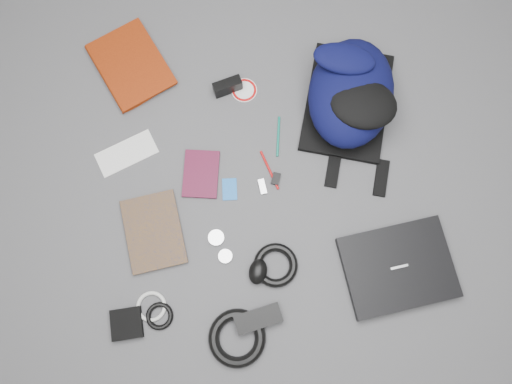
{
  "coord_description": "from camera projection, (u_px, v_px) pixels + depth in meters",
  "views": [
    {
      "loc": [
        -0.04,
        -0.37,
        1.61
      ],
      "look_at": [
        0.0,
        0.0,
        0.02
      ],
      "focal_mm": 35.0,
      "sensor_mm": 36.0,
      "label": 1
    }
  ],
  "objects": [
    {
      "name": "cable_coil",
      "position": [
        276.0,
        265.0,
        1.58
      ],
      "size": [
        0.18,
        0.18,
        0.03
      ],
      "primitive_type": "torus",
      "rotation": [
        0.0,
        0.0,
        0.35
      ],
      "color": "black",
      "rests_on": "ground"
    },
    {
      "name": "earbud_coil",
      "position": [
        160.0,
        316.0,
        1.55
      ],
      "size": [
        0.1,
        0.1,
        0.02
      ],
      "primitive_type": "torus",
      "rotation": [
        0.0,
        0.0,
        0.19
      ],
      "color": "black",
      "rests_on": "ground"
    },
    {
      "name": "usb_black",
      "position": [
        208.0,
        178.0,
        1.66
      ],
      "size": [
        0.04,
        0.07,
        0.01
      ],
      "primitive_type": "cube",
      "rotation": [
        0.0,
        0.0,
        0.31
      ],
      "color": "black",
      "rests_on": "ground"
    },
    {
      "name": "pen_red",
      "position": [
        269.0,
        170.0,
        1.66
      ],
      "size": [
        0.05,
        0.14,
        0.01
      ],
      "primitive_type": "cylinder",
      "rotation": [
        1.57,
        0.0,
        0.32
      ],
      "color": "#B80E0E",
      "rests_on": "ground"
    },
    {
      "name": "power_brick",
      "position": [
        258.0,
        319.0,
        1.54
      ],
      "size": [
        0.15,
        0.09,
        0.04
      ],
      "primitive_type": "cube",
      "rotation": [
        0.0,
        0.0,
        0.21
      ],
      "color": "black",
      "rests_on": "ground"
    },
    {
      "name": "key_fob",
      "position": [
        276.0,
        179.0,
        1.66
      ],
      "size": [
        0.04,
        0.05,
        0.01
      ],
      "primitive_type": "cube",
      "rotation": [
        0.0,
        0.0,
        -0.34
      ],
      "color": "black",
      "rests_on": "ground"
    },
    {
      "name": "comic_book",
      "position": [
        126.0,
        238.0,
        1.61
      ],
      "size": [
        0.21,
        0.27,
        0.02
      ],
      "primitive_type": "imported",
      "rotation": [
        0.0,
        0.0,
        0.13
      ],
      "color": "#9C660B",
      "rests_on": "ground"
    },
    {
      "name": "id_badge",
      "position": [
        230.0,
        189.0,
        1.65
      ],
      "size": [
        0.05,
        0.08,
        0.0
      ],
      "primitive_type": "cube",
      "rotation": [
        0.0,
        0.0,
        -0.05
      ],
      "color": "blue",
      "rests_on": "ground"
    },
    {
      "name": "envelope",
      "position": [
        127.0,
        153.0,
        1.68
      ],
      "size": [
        0.22,
        0.16,
        0.0
      ],
      "primitive_type": "cube",
      "rotation": [
        0.0,
        0.0,
        0.37
      ],
      "color": "white",
      "rests_on": "ground"
    },
    {
      "name": "ground",
      "position": [
        256.0,
        193.0,
        1.65
      ],
      "size": [
        4.0,
        4.0,
        0.0
      ],
      "primitive_type": "plane",
      "color": "#4F4F51",
      "rests_on": "ground"
    },
    {
      "name": "sticker_disc",
      "position": [
        244.0,
        90.0,
        1.73
      ],
      "size": [
        0.11,
        0.11,
        0.0
      ],
      "primitive_type": "cylinder",
      "rotation": [
        0.0,
        0.0,
        -0.27
      ],
      "color": "white",
      "rests_on": "ground"
    },
    {
      "name": "dvd_case",
      "position": [
        201.0,
        174.0,
        1.66
      ],
      "size": [
        0.14,
        0.18,
        0.01
      ],
      "primitive_type": "cube",
      "rotation": [
        0.0,
        0.0,
        -0.15
      ],
      "color": "#420C21",
      "rests_on": "ground"
    },
    {
      "name": "usb_silver",
      "position": [
        262.0,
        187.0,
        1.65
      ],
      "size": [
        0.03,
        0.05,
        0.01
      ],
      "primitive_type": "cube",
      "rotation": [
        0.0,
        0.0,
        0.13
      ],
      "color": "silver",
      "rests_on": "ground"
    },
    {
      "name": "pouch",
      "position": [
        127.0,
        324.0,
        1.54
      ],
      "size": [
        0.1,
        0.1,
        0.02
      ],
      "primitive_type": "cube",
      "rotation": [
        0.0,
        0.0,
        0.05
      ],
      "color": "black",
      "rests_on": "ground"
    },
    {
      "name": "headphone_left",
      "position": [
        216.0,
        238.0,
        1.61
      ],
      "size": [
        0.06,
        0.06,
        0.01
      ],
      "primitive_type": "cylinder",
      "rotation": [
        0.0,
        0.0,
        0.22
      ],
      "color": "silver",
      "rests_on": "ground"
    },
    {
      "name": "textbook_red",
      "position": [
        103.0,
        80.0,
        1.73
      ],
      "size": [
        0.32,
        0.35,
        0.03
      ],
      "primitive_type": "imported",
      "rotation": [
        0.0,
        0.0,
        0.44
      ],
      "color": "maroon",
      "rests_on": "ground"
    },
    {
      "name": "compact_camera",
      "position": [
        228.0,
        86.0,
        1.71
      ],
      "size": [
        0.1,
        0.06,
        0.06
      ],
      "primitive_type": "cube",
      "rotation": [
        0.0,
        0.0,
        0.27
      ],
      "color": "black",
      "rests_on": "ground"
    },
    {
      "name": "power_cord_coil",
      "position": [
        237.0,
        338.0,
        1.53
      ],
      "size": [
        0.18,
        0.18,
        0.03
      ],
      "primitive_type": "torus",
      "rotation": [
        0.0,
        0.0,
        0.04
      ],
      "color": "black",
      "rests_on": "ground"
    },
    {
      "name": "pen_teal",
      "position": [
        278.0,
        136.0,
        1.69
      ],
      "size": [
        0.03,
        0.14,
        0.01
      ],
      "primitive_type": "cylinder",
      "rotation": [
        1.57,
        0.0,
        -0.16
      ],
      "color": "#0C735E",
      "rests_on": "ground"
    },
    {
      "name": "white_cable_coil",
      "position": [
        151.0,
        306.0,
        1.56
      ],
      "size": [
        0.11,
        0.11,
        0.01
      ],
      "primitive_type": "torus",
      "rotation": [
        0.0,
        0.0,
        -0.2
      ],
      "color": "silver",
      "rests_on": "ground"
    },
    {
      "name": "headphone_right",
      "position": [
        225.0,
        256.0,
        1.6
      ],
      "size": [
        0.05,
        0.05,
        0.01
      ],
      "primitive_type": "cylinder",
      "rotation": [
        0.0,
        0.0,
        -0.14
      ],
      "color": "silver",
      "rests_on": "ground"
    },
    {
      "name": "mouse",
      "position": [
        258.0,
        272.0,
        1.57
      ],
      "size": [
        0.08,
        0.1,
        0.04
      ],
      "primitive_type": "ellipsoid",
      "rotation": [
        0.0,
        0.0,
        -0.3
      ],
      "color": "black",
      "rests_on": "ground"
    },
    {
      "name": "backpack",
      "position": [
        351.0,
        93.0,
        1.64
      ],
      "size": [
        0.41,
        0.5,
        0.18
      ],
      "primitive_type": null,
      "rotation": [
        0.0,
        0.0,
        -0.29
      ],
      "color": "black",
      "rests_on": "ground"
    },
    {
      "name": "laptop",
      "position": [
        398.0,
        267.0,
        1.58
      ],
      "size": [
        0.37,
        0.3,
        0.03
      ],
      "primitive_type": "cube",
      "rotation": [
        0.0,
        0.0,
        0.12
      ],
      "color": "black",
      "rests_on": "ground"
    }
  ]
}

